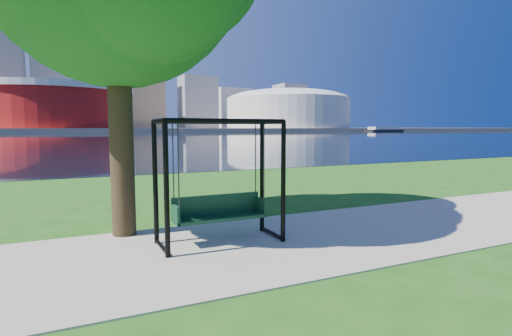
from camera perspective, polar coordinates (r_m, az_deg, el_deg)
ground at (r=8.16m, az=-1.33°, el=-10.06°), size 900.00×900.00×0.00m
path at (r=7.72m, az=0.19°, el=-10.88°), size 120.00×4.00×0.03m
river at (r=109.25m, az=-23.56°, el=4.13°), size 900.00×180.00×0.02m
far_bank at (r=313.20m, az=-24.68°, el=5.03°), size 900.00×228.00×2.00m
stadium at (r=242.58m, az=-27.02°, el=7.99°), size 83.00×83.00×32.00m
arena at (r=279.16m, az=4.59°, el=8.56°), size 84.00×84.00×26.56m
skyline at (r=328.31m, az=-25.72°, el=11.10°), size 392.00×66.00×96.50m
swing at (r=7.64m, az=-5.25°, el=-2.32°), size 2.34×1.02×2.39m
barge at (r=256.37m, az=17.82°, el=5.28°), size 28.49×10.99×2.78m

